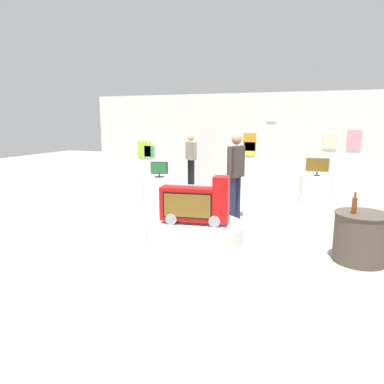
% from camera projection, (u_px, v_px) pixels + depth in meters
% --- Properties ---
extents(ground_plane, '(30.00, 30.00, 0.00)m').
position_uv_depth(ground_plane, '(222.00, 233.00, 6.56)').
color(ground_plane, '#9E998E').
extents(back_wall_display, '(11.31, 0.13, 2.86)m').
position_uv_depth(back_wall_display, '(263.00, 141.00, 10.85)').
color(back_wall_display, silver).
rests_on(back_wall_display, ground).
extents(main_display_pedestal, '(1.70, 1.70, 0.29)m').
position_uv_depth(main_display_pedestal, '(195.00, 231.00, 6.21)').
color(main_display_pedestal, silver).
rests_on(main_display_pedestal, ground).
extents(novelty_firetruck_tv, '(1.19, 0.48, 0.83)m').
position_uv_depth(novelty_firetruck_tv, '(196.00, 204.00, 6.10)').
color(novelty_firetruck_tv, gray).
rests_on(novelty_firetruck_tv, main_display_pedestal).
extents(display_pedestal_left_rear, '(0.89, 0.89, 0.67)m').
position_uv_depth(display_pedestal_left_rear, '(160.00, 191.00, 8.85)').
color(display_pedestal_left_rear, silver).
rests_on(display_pedestal_left_rear, ground).
extents(tv_on_left_rear, '(0.41, 0.24, 0.38)m').
position_uv_depth(tv_on_left_rear, '(159.00, 169.00, 8.74)').
color(tv_on_left_rear, black).
rests_on(tv_on_left_rear, display_pedestal_left_rear).
extents(display_pedestal_center_rear, '(0.83, 0.83, 0.67)m').
position_uv_depth(display_pedestal_center_rear, '(316.00, 189.00, 9.08)').
color(display_pedestal_center_rear, silver).
rests_on(display_pedestal_center_rear, ground).
extents(tv_on_center_rear, '(0.59, 0.17, 0.46)m').
position_uv_depth(tv_on_center_rear, '(317.00, 165.00, 8.96)').
color(tv_on_center_rear, black).
rests_on(tv_on_center_rear, display_pedestal_center_rear).
extents(side_table_round, '(0.78, 0.78, 0.73)m').
position_uv_depth(side_table_round, '(361.00, 237.00, 5.19)').
color(side_table_round, '#4C4238').
rests_on(side_table_round, ground).
extents(bottle_on_side_table, '(0.07, 0.07, 0.31)m').
position_uv_depth(bottle_on_side_table, '(354.00, 205.00, 5.07)').
color(bottle_on_side_table, brown).
rests_on(bottle_on_side_table, side_table_round).
extents(shopper_browsing_near_truck, '(0.30, 0.54, 1.76)m').
position_uv_depth(shopper_browsing_near_truck, '(236.00, 171.00, 7.27)').
color(shopper_browsing_near_truck, '#1E233F').
rests_on(shopper_browsing_near_truck, ground).
extents(shopper_browsing_rear, '(0.42, 0.42, 1.64)m').
position_uv_depth(shopper_browsing_rear, '(191.00, 157.00, 10.78)').
color(shopper_browsing_rear, black).
rests_on(shopper_browsing_rear, ground).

